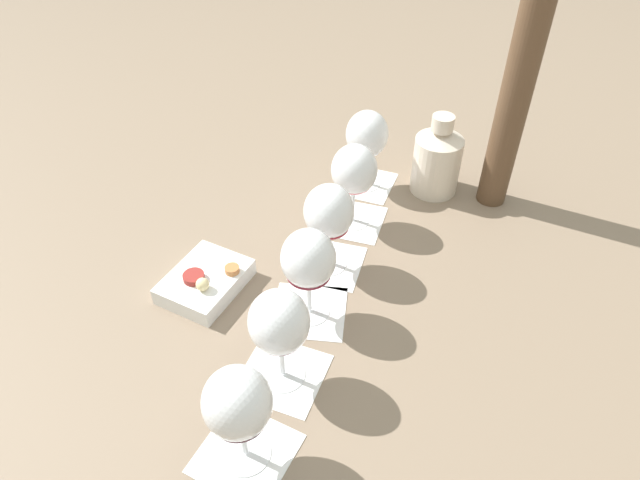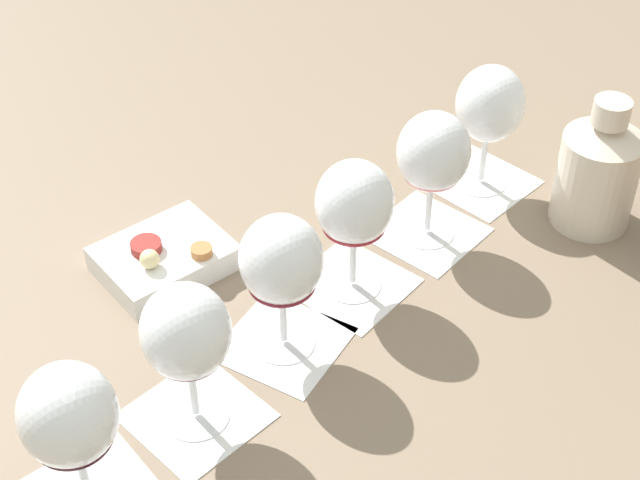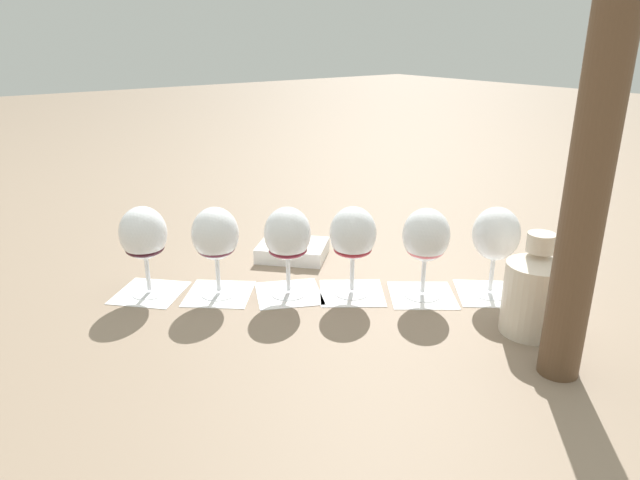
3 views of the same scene
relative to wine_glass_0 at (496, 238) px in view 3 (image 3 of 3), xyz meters
The scene contains 15 objects.
ground_plane 0.32m from the wine_glass_0, 35.77° to the right, with size 8.00×8.00×0.00m, color #7F6B56.
tasting_card_0 0.11m from the wine_glass_0, 90.00° to the right, with size 0.16×0.16×0.00m.
tasting_card_1 0.16m from the wine_glass_0, 33.23° to the right, with size 0.16×0.16×0.00m.
tasting_card_2 0.27m from the wine_glass_0, 36.95° to the right, with size 0.16×0.16×0.00m.
tasting_card_3 0.37m from the wine_glass_0, 36.35° to the right, with size 0.15×0.15×0.00m.
tasting_card_4 0.49m from the wine_glass_0, 36.25° to the right, with size 0.16×0.16×0.00m.
tasting_card_5 0.62m from the wine_glass_0, 36.63° to the right, with size 0.16×0.16×0.00m.
wine_glass_0 is the anchor object (origin of this frame).
wine_glass_1 0.12m from the wine_glass_0, 33.23° to the right, with size 0.08×0.08×0.16m.
wine_glass_2 0.25m from the wine_glass_0, 36.95° to the right, with size 0.08×0.08×0.16m.
wine_glass_3 0.36m from the wine_glass_0, 36.35° to the right, with size 0.08×0.08×0.16m.
wine_glass_4 0.48m from the wine_glass_0, 36.25° to the right, with size 0.08×0.08×0.16m.
wine_glass_5 0.61m from the wine_glass_0, 36.63° to the right, with size 0.08×0.08×0.16m.
ceramic_vase 0.14m from the wine_glass_0, 63.51° to the left, with size 0.09×0.09×0.16m.
snack_dish 0.41m from the wine_glass_0, 62.39° to the right, with size 0.17×0.17×0.05m.
Camera 3 is at (0.54, 0.74, 0.44)m, focal length 32.00 mm.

